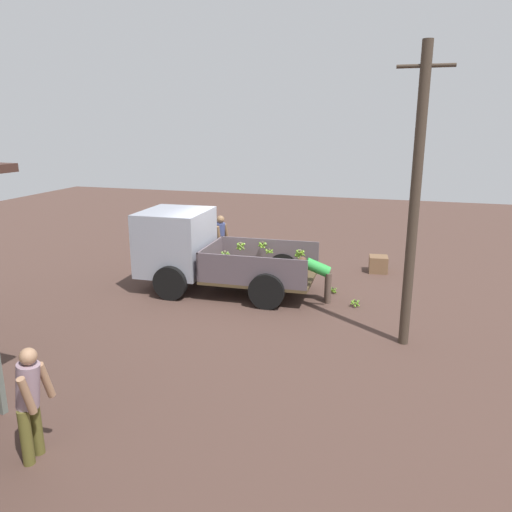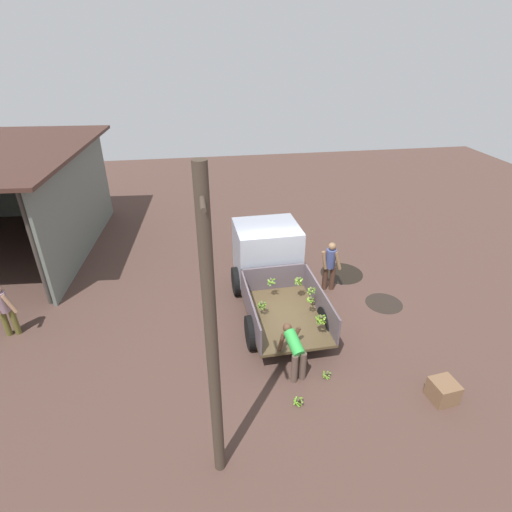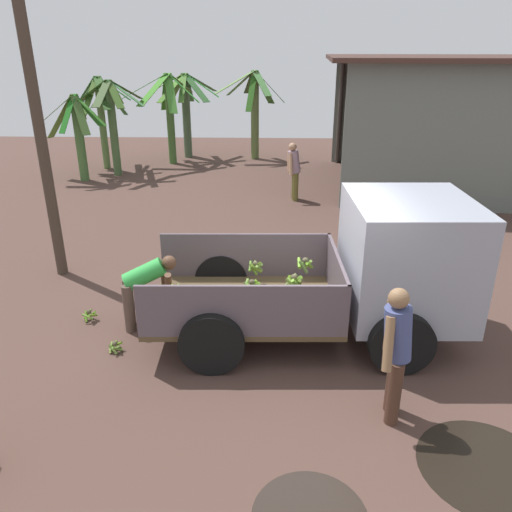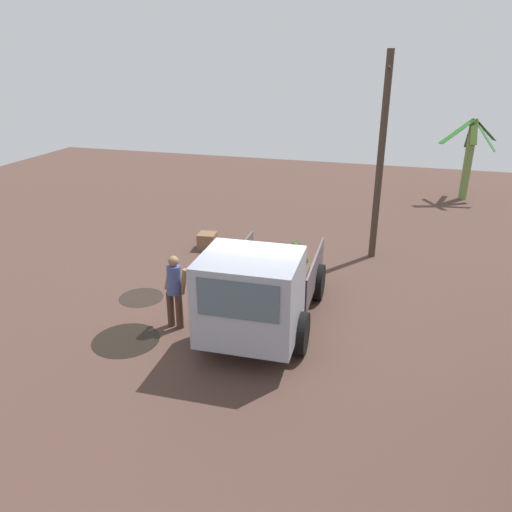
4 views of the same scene
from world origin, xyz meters
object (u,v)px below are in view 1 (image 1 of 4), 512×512
object	(u,v)px
person_worker_loading	(318,274)
person_bystander_near_shed	(30,399)
cargo_truck	(189,248)
banana_bunch_on_ground_1	(355,302)
wooden_crate_0	(378,264)
utility_pole	(415,200)
banana_bunch_on_ground_0	(333,290)
person_foreground_visitor	(220,240)

from	to	relation	value
person_worker_loading	person_bystander_near_shed	xyz separation A→B (m)	(2.54, 7.15, 0.18)
cargo_truck	person_worker_loading	world-z (taller)	cargo_truck
cargo_truck	person_bystander_near_shed	xyz separation A→B (m)	(-0.98, 7.23, -0.23)
cargo_truck	banana_bunch_on_ground_1	size ratio (longest dim) A/B	19.87
person_bystander_near_shed	wooden_crate_0	world-z (taller)	person_bystander_near_shed
utility_pole	banana_bunch_on_ground_0	bearing A→B (deg)	-55.55
cargo_truck	person_bystander_near_shed	distance (m)	7.30
banana_bunch_on_ground_0	cargo_truck	bearing A→B (deg)	9.93
person_foreground_visitor	wooden_crate_0	world-z (taller)	person_foreground_visitor
person_foreground_visitor	person_bystander_near_shed	distance (m)	9.15
person_bystander_near_shed	banana_bunch_on_ground_1	bearing A→B (deg)	56.66
cargo_truck	banana_bunch_on_ground_0	world-z (taller)	cargo_truck
person_foreground_visitor	person_bystander_near_shed	xyz separation A→B (m)	(-0.81, 9.12, -0.03)
person_foreground_visitor	wooden_crate_0	distance (m)	4.85
utility_pole	person_worker_loading	bearing A→B (deg)	-42.20
person_bystander_near_shed	utility_pole	bearing A→B (deg)	41.40
utility_pole	wooden_crate_0	world-z (taller)	utility_pole
cargo_truck	utility_pole	bearing A→B (deg)	158.56
cargo_truck	person_foreground_visitor	world-z (taller)	cargo_truck
person_bystander_near_shed	banana_bunch_on_ground_0	world-z (taller)	person_bystander_near_shed
person_worker_loading	wooden_crate_0	distance (m)	3.37
utility_pole	wooden_crate_0	distance (m)	5.74
person_worker_loading	person_bystander_near_shed	distance (m)	7.59
banana_bunch_on_ground_0	banana_bunch_on_ground_1	distance (m)	1.10
cargo_truck	banana_bunch_on_ground_1	distance (m)	4.60
cargo_truck	person_worker_loading	xyz separation A→B (m)	(-3.52, 0.08, -0.41)
person_worker_loading	banana_bunch_on_ground_1	bearing A→B (deg)	159.87
person_foreground_visitor	person_worker_loading	size ratio (longest dim) A/B	1.45
cargo_truck	wooden_crate_0	xyz separation A→B (m)	(-4.83, -2.99, -0.89)
person_bystander_near_shed	banana_bunch_on_ground_1	world-z (taller)	person_bystander_near_shed
person_foreground_visitor	banana_bunch_on_ground_0	bearing A→B (deg)	-9.16
person_foreground_visitor	person_worker_loading	xyz separation A→B (m)	(-3.35, 1.97, -0.21)
banana_bunch_on_ground_0	person_bystander_near_shed	bearing A→B (deg)	70.23
cargo_truck	person_foreground_visitor	distance (m)	1.91
cargo_truck	wooden_crate_0	world-z (taller)	cargo_truck
person_worker_loading	banana_bunch_on_ground_0	distance (m)	1.02
person_bystander_near_shed	wooden_crate_0	bearing A→B (deg)	62.51
utility_pole	person_worker_loading	size ratio (longest dim) A/B	4.99
cargo_truck	banana_bunch_on_ground_1	world-z (taller)	cargo_truck
person_bystander_near_shed	banana_bunch_on_ground_1	distance (m)	7.90
utility_pole	banana_bunch_on_ground_1	distance (m)	3.56
utility_pole	person_bystander_near_shed	bearing A→B (deg)	48.21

